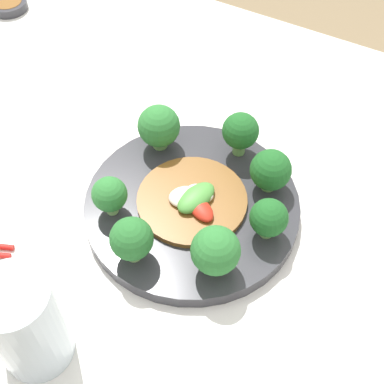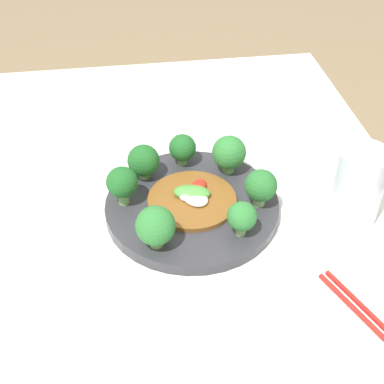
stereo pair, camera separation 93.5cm
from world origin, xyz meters
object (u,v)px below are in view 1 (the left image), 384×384
(drinking_glass, at_px, (26,324))
(sauce_dish, at_px, (8,5))
(broccoli_northwest, at_px, (216,251))
(broccoli_northeast, at_px, (110,195))
(stirfry_center, at_px, (193,200))
(broccoli_southwest, at_px, (271,170))
(broccoli_southeast, at_px, (159,126))
(broccoli_south, at_px, (240,132))
(broccoli_west, at_px, (269,218))
(plate, at_px, (192,206))
(broccoli_north, at_px, (135,241))

(drinking_glass, xyz_separation_m, sauce_dish, (0.46, -0.48, -0.06))
(broccoli_northwest, distance_m, drinking_glass, 0.21)
(broccoli_northeast, bearing_deg, stirfry_center, -143.90)
(broccoli_southwest, bearing_deg, broccoli_southeast, 1.79)
(drinking_glass, height_order, sauce_dish, drinking_glass)
(broccoli_northeast, xyz_separation_m, broccoli_south, (-0.09, -0.17, 0.01))
(broccoli_south, relative_size, broccoli_west, 1.16)
(broccoli_northeast, xyz_separation_m, broccoli_southwest, (-0.15, -0.13, 0.00))
(plate, bearing_deg, broccoli_northeast, 37.16)
(broccoli_south, xyz_separation_m, broccoli_north, (0.03, 0.21, -0.00))
(broccoli_northeast, distance_m, broccoli_southwest, 0.20)
(plate, height_order, broccoli_northeast, broccoli_northeast)
(broccoli_southwest, distance_m, stirfry_center, 0.10)
(broccoli_north, bearing_deg, broccoli_northwest, -159.69)
(broccoli_northwest, relative_size, broccoli_north, 1.07)
(broccoli_south, xyz_separation_m, stirfry_center, (0.01, 0.11, -0.03))
(broccoli_northeast, relative_size, broccoli_north, 0.88)
(stirfry_center, bearing_deg, plate, -20.85)
(broccoli_southeast, height_order, broccoli_north, broccoli_southeast)
(stirfry_center, height_order, sauce_dish, stirfry_center)
(broccoli_southwest, distance_m, drinking_glass, 0.33)
(broccoli_north, distance_m, stirfry_center, 0.11)
(broccoli_northeast, bearing_deg, broccoli_north, 146.66)
(broccoli_north, xyz_separation_m, sauce_dish, (0.50, -0.34, -0.05))
(broccoli_northeast, distance_m, stirfry_center, 0.10)
(broccoli_southeast, relative_size, broccoli_north, 1.06)
(broccoli_south, bearing_deg, drinking_glass, 79.03)
(broccoli_north, distance_m, drinking_glass, 0.14)
(plate, xyz_separation_m, sauce_dish, (0.51, -0.24, -0.00))
(broccoli_southwest, height_order, broccoli_northwest, broccoli_northwest)
(broccoli_north, height_order, stirfry_center, broccoli_north)
(broccoli_west, distance_m, stirfry_center, 0.10)
(broccoli_south, relative_size, drinking_glass, 0.51)
(broccoli_north, bearing_deg, broccoli_southwest, -117.47)
(broccoli_northeast, distance_m, broccoli_northwest, 0.15)
(broccoli_northwest, xyz_separation_m, sauce_dish, (0.58, -0.31, -0.05))
(broccoli_south, bearing_deg, broccoli_southwest, 148.58)
(plate, bearing_deg, stirfry_center, 159.15)
(drinking_glass, bearing_deg, broccoli_northwest, -125.87)
(stirfry_center, relative_size, sauce_dish, 2.06)
(broccoli_southwest, xyz_separation_m, broccoli_northwest, (0.00, 0.14, 0.00))
(broccoli_west, distance_m, sauce_dish, 0.66)
(broccoli_southeast, distance_m, sauce_dish, 0.46)
(broccoli_northeast, relative_size, sauce_dish, 0.81)
(broccoli_southwest, bearing_deg, plate, 42.96)
(broccoli_west, xyz_separation_m, stirfry_center, (0.10, 0.00, -0.03))
(broccoli_south, xyz_separation_m, sauce_dish, (0.52, -0.13, -0.05))
(plate, height_order, broccoli_southeast, broccoli_southeast)
(broccoli_northeast, height_order, broccoli_southeast, broccoli_southeast)
(broccoli_southeast, bearing_deg, drinking_glass, 96.06)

